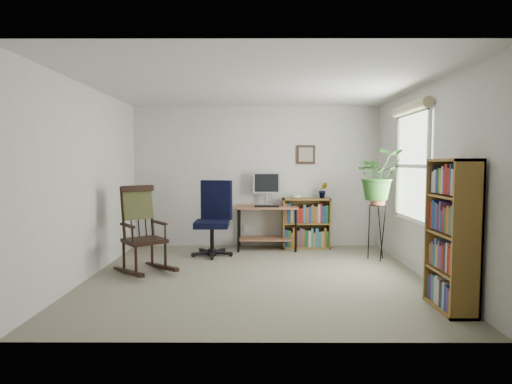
{
  "coord_description": "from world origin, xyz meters",
  "views": [
    {
      "loc": [
        0.02,
        -5.35,
        1.45
      ],
      "look_at": [
        0.0,
        0.4,
        1.05
      ],
      "focal_mm": 30.0,
      "sensor_mm": 36.0,
      "label": 1
    }
  ],
  "objects_px": {
    "rocking_chair": "(144,229)",
    "low_bookshelf": "(306,223)",
    "office_chair": "(212,218)",
    "tall_bookshelf": "(452,235)",
    "desk": "(267,228)"
  },
  "relations": [
    {
      "from": "office_chair",
      "to": "tall_bookshelf",
      "type": "xyz_separation_m",
      "value": [
        2.61,
        -2.41,
        0.15
      ]
    },
    {
      "from": "rocking_chair",
      "to": "low_bookshelf",
      "type": "relative_size",
      "value": 1.37
    },
    {
      "from": "desk",
      "to": "rocking_chair",
      "type": "distance_m",
      "value": 2.23
    },
    {
      "from": "desk",
      "to": "low_bookshelf",
      "type": "bearing_deg",
      "value": 10.12
    },
    {
      "from": "low_bookshelf",
      "to": "tall_bookshelf",
      "type": "bearing_deg",
      "value": -70.49
    },
    {
      "from": "rocking_chair",
      "to": "tall_bookshelf",
      "type": "distance_m",
      "value": 3.67
    },
    {
      "from": "rocking_chair",
      "to": "tall_bookshelf",
      "type": "relative_size",
      "value": 0.78
    },
    {
      "from": "office_chair",
      "to": "desk",
      "type": "bearing_deg",
      "value": 42.32
    },
    {
      "from": "desk",
      "to": "office_chair",
      "type": "distance_m",
      "value": 1.02
    },
    {
      "from": "rocking_chair",
      "to": "low_bookshelf",
      "type": "distance_m",
      "value": 2.83
    },
    {
      "from": "office_chair",
      "to": "low_bookshelf",
      "type": "bearing_deg",
      "value": 34.25
    },
    {
      "from": "office_chair",
      "to": "tall_bookshelf",
      "type": "distance_m",
      "value": 3.55
    },
    {
      "from": "office_chair",
      "to": "low_bookshelf",
      "type": "distance_m",
      "value": 1.66
    },
    {
      "from": "desk",
      "to": "tall_bookshelf",
      "type": "distance_m",
      "value": 3.41
    },
    {
      "from": "desk",
      "to": "low_bookshelf",
      "type": "xyz_separation_m",
      "value": [
        0.67,
        0.12,
        0.06
      ]
    }
  ]
}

